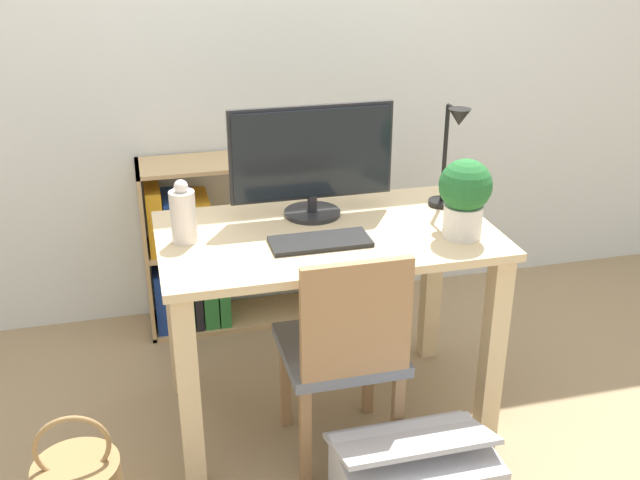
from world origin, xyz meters
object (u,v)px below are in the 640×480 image
at_px(vase, 183,215).
at_px(desk_lamp, 452,148).
at_px(bookshelf, 210,254).
at_px(monitor, 312,158).
at_px(keyboard, 320,242).
at_px(chair, 345,348).
at_px(potted_plant, 465,195).

relative_size(vase, desk_lamp, 0.56).
height_order(vase, bookshelf, vase).
distance_m(monitor, desk_lamp, 0.51).
bearing_deg(monitor, keyboard, -97.86).
xyz_separation_m(vase, bookshelf, (0.15, 0.77, -0.52)).
height_order(vase, chair, vase).
height_order(potted_plant, bookshelf, potted_plant).
xyz_separation_m(monitor, potted_plant, (0.45, -0.32, -0.07)).
bearing_deg(monitor, potted_plant, -35.56).
bearing_deg(chair, bookshelf, 98.32).
relative_size(potted_plant, chair, 0.34).
xyz_separation_m(monitor, vase, (-0.48, -0.13, -0.12)).
bearing_deg(vase, chair, -32.03).
bearing_deg(vase, potted_plant, -11.84).
xyz_separation_m(monitor, bookshelf, (-0.33, 0.64, -0.64)).
xyz_separation_m(keyboard, desk_lamp, (0.54, 0.18, 0.23)).
bearing_deg(monitor, bookshelf, 116.85).
bearing_deg(chair, keyboard, 95.27).
relative_size(monitor, vase, 2.70).
relative_size(monitor, potted_plant, 2.16).
xyz_separation_m(keyboard, vase, (-0.44, 0.13, 0.09)).
height_order(vase, potted_plant, potted_plant).
height_order(keyboard, chair, chair).
bearing_deg(bookshelf, keyboard, -72.26).
distance_m(potted_plant, bookshelf, 1.36).
xyz_separation_m(desk_lamp, potted_plant, (-0.05, -0.24, -0.09)).
height_order(potted_plant, chair, potted_plant).
relative_size(chair, bookshelf, 0.86).
height_order(chair, bookshelf, chair).
distance_m(keyboard, desk_lamp, 0.61).
distance_m(desk_lamp, potted_plant, 0.26).
bearing_deg(potted_plant, desk_lamp, 78.20).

